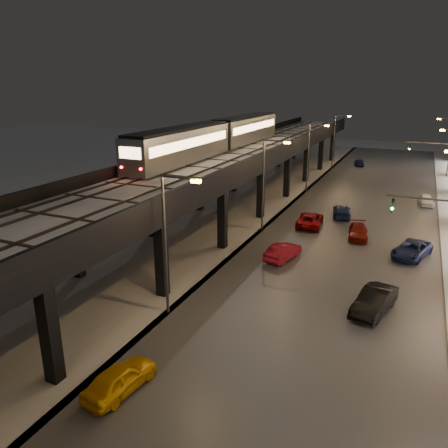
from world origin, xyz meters
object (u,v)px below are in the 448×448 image
(car_far_white, at_px, (359,163))
(car_onc_dark, at_px, (412,250))
(car_taxi, at_px, (120,379))
(car_onc_red, at_px, (426,200))
(car_near_white, at_px, (283,252))
(car_mid_silver, at_px, (310,220))
(subway_train, at_px, (218,135))
(car_mid_dark, at_px, (342,212))
(car_onc_silver, at_px, (374,302))
(car_onc_white, at_px, (358,232))

(car_far_white, distance_m, car_onc_dark, 43.16)
(car_taxi, relative_size, car_onc_red, 1.09)
(car_near_white, distance_m, car_mid_silver, 9.66)
(subway_train, height_order, car_mid_dark, subway_train)
(car_mid_silver, bearing_deg, car_onc_dark, 148.51)
(car_mid_silver, distance_m, car_mid_dark, 5.15)
(car_onc_silver, bearing_deg, car_taxi, -114.63)
(car_taxi, distance_m, car_far_white, 65.76)
(car_far_white, distance_m, car_onc_red, 25.96)
(subway_train, height_order, car_far_white, subway_train)
(subway_train, xyz_separation_m, car_onc_white, (16.85, -5.19, -7.67))
(car_mid_dark, bearing_deg, car_taxi, 71.23)
(car_onc_silver, bearing_deg, car_onc_red, 98.38)
(subway_train, bearing_deg, car_mid_dark, 4.32)
(car_mid_silver, bearing_deg, car_far_white, -95.13)
(car_far_white, bearing_deg, subway_train, 59.14)
(car_onc_dark, bearing_deg, car_near_white, -136.00)
(car_far_white, relative_size, car_onc_red, 0.99)
(subway_train, distance_m, car_mid_silver, 14.51)
(car_mid_dark, bearing_deg, car_onc_silver, 94.36)
(car_near_white, xyz_separation_m, car_onc_dark, (9.71, 4.87, -0.01))
(car_near_white, relative_size, car_onc_dark, 0.86)
(car_onc_white, bearing_deg, car_onc_dark, -41.10)
(car_taxi, xyz_separation_m, car_onc_white, (7.23, 26.80, -0.07))
(car_mid_dark, height_order, car_onc_red, car_mid_dark)
(car_far_white, bearing_deg, car_onc_dark, 91.58)
(car_onc_red, bearing_deg, car_mid_silver, -137.35)
(car_far_white, xyz_separation_m, car_onc_silver, (8.00, -53.01, 0.15))
(car_mid_dark, bearing_deg, car_near_white, 69.89)
(car_mid_silver, xyz_separation_m, car_onc_silver, (7.89, -15.79, 0.07))
(car_onc_silver, bearing_deg, car_onc_white, 115.66)
(car_mid_dark, relative_size, car_onc_white, 1.07)
(car_taxi, height_order, car_onc_red, car_taxi)
(car_onc_dark, height_order, car_onc_white, car_onc_dark)
(car_near_white, xyz_separation_m, car_mid_dark, (2.34, 14.22, -0.03))
(car_onc_dark, bearing_deg, car_taxi, -99.51)
(car_far_white, relative_size, car_onc_white, 0.86)
(car_far_white, distance_m, car_onc_silver, 53.61)
(car_far_white, height_order, car_onc_red, car_onc_red)
(car_onc_white, bearing_deg, car_near_white, -129.99)
(car_near_white, bearing_deg, car_onc_dark, -141.26)
(car_mid_silver, height_order, car_onc_dark, car_mid_silver)
(subway_train, relative_size, car_mid_silver, 6.72)
(subway_train, distance_m, car_onc_white, 19.22)
(subway_train, distance_m, car_onc_red, 25.98)
(car_onc_dark, xyz_separation_m, car_onc_white, (-4.79, 3.09, -0.06))
(car_far_white, height_order, car_onc_dark, car_onc_dark)
(subway_train, bearing_deg, car_onc_red, 24.19)
(car_onc_red, bearing_deg, car_onc_dark, -102.22)
(car_far_white, relative_size, car_onc_dark, 0.75)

